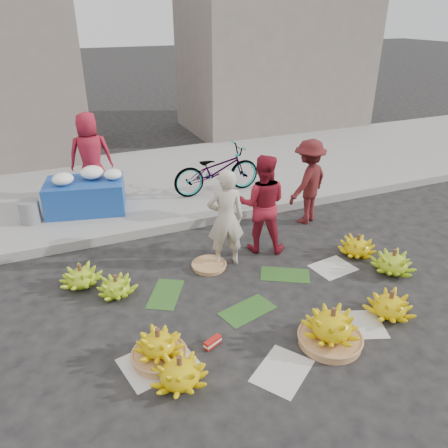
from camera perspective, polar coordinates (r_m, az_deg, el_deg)
name	(u,v)px	position (r m, az deg, el deg)	size (l,w,h in m)	color
ground	(248,299)	(5.45, 3.13, -9.80)	(80.00, 80.00, 0.00)	black
curb	(190,222)	(7.17, -4.51, 0.31)	(40.00, 0.25, 0.15)	gray
sidewalk	(156,181)	(9.04, -8.83, 5.62)	(40.00, 4.00, 0.12)	gray
building_right	(276,37)	(13.34, 6.75, 23.13)	(5.00, 3.00, 5.00)	gray
newspaper_scatter	(280,340)	(4.90, 7.33, -14.79)	(3.20, 1.80, 0.00)	silver
banana_leaves	(234,292)	(5.56, 1.29, -8.89)	(2.00, 1.00, 0.00)	#234F1A
banana_bunch_0	(159,347)	(4.59, -8.52, -15.65)	(0.57, 0.57, 0.39)	#A97447
banana_bunch_1	(180,373)	(4.34, -5.77, -18.75)	(0.63, 0.63, 0.34)	yellow
banana_bunch_2	(331,328)	(4.84, 13.84, -13.09)	(0.75, 0.75, 0.46)	#A97447
banana_bunch_3	(390,305)	(5.46, 20.85, -9.86)	(0.62, 0.62, 0.33)	yellow
banana_bunch_4	(393,262)	(6.30, 21.18, -4.68)	(0.70, 0.70, 0.35)	#7BAB18
banana_bunch_5	(357,246)	(6.57, 17.03, -2.77)	(0.67, 0.67, 0.33)	yellow
banana_bunch_6	(116,287)	(5.60, -13.87, -7.99)	(0.46, 0.46, 0.30)	#7BAB18
banana_bunch_7	(81,277)	(5.89, -18.16, -6.57)	(0.63, 0.63, 0.32)	#7BAB18
basket_spare	(209,266)	(6.05, -1.97, -5.45)	(0.46, 0.46, 0.05)	#A97447
incense_stack	(213,342)	(4.77, -1.49, -15.19)	(0.21, 0.07, 0.09)	#B01B12
vendor_cream	(226,219)	(5.83, 0.22, 0.70)	(0.50, 0.33, 1.38)	beige
vendor_red	(262,204)	(6.21, 5.01, 2.61)	(0.70, 0.55, 1.45)	#A8192A
man_striped	(308,182)	(7.20, 10.93, 5.42)	(0.90, 0.52, 1.40)	maroon
flower_table	(86,193)	(7.69, -17.59, 3.82)	(1.40, 1.04, 0.73)	navy
grey_bucket	(30,212)	(7.61, -24.03, 1.48)	(0.32, 0.32, 0.36)	slate
flower_vendor	(91,155)	(8.15, -17.02, 8.57)	(0.74, 0.48, 1.52)	#A8192A
bicycle	(217,170)	(8.05, -0.97, 7.06)	(1.65, 0.57, 0.87)	gray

